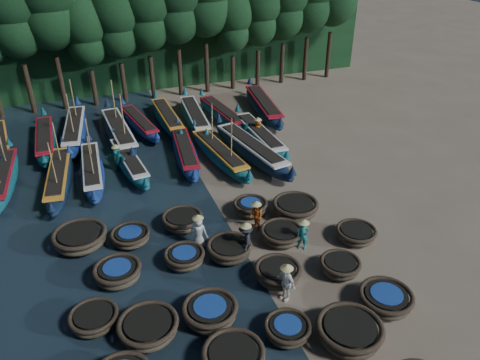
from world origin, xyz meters
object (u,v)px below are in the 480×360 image
object	(u,v)px
coracle_23	(250,207)
coracle_7	(287,329)
long_boat_5	(185,152)
long_boat_16	(222,114)
coracle_13	(278,273)
long_boat_15	(195,117)
long_boat_13	(139,123)
fisherman_0	(199,231)
coracle_24	(295,208)
coracle_12	(210,312)
coracle_22	(182,220)
long_boat_12	(119,132)
coracle_18	(281,234)
coracle_9	(386,299)
coracle_8	(349,332)
coracle_14	(340,266)
fisherman_1	(303,233)
long_boat_17	(263,106)
long_boat_4	(129,162)
fisherman_6	(258,129)
long_boat_1	(4,178)
long_boat_6	(219,154)
fisherman_5	(117,158)
long_boat_9	(0,143)
fisherman_3	(246,240)
coracle_16	(185,257)
long_boat_2	(59,178)
fisherman_4	(286,282)
coracle_20	(80,238)
long_boat_10	(45,140)
coracle_21	(131,236)
coracle_19	(356,234)
coracle_6	(233,357)
long_boat_3	(92,170)
long_boat_11	(75,130)
long_boat_14	(167,118)
coracle_17	(229,249)
coracle_11	(148,327)

from	to	relation	value
coracle_23	coracle_7	bearing A→B (deg)	-101.85
long_boat_5	long_boat_16	bearing A→B (deg)	57.65
coracle_13	long_boat_15	bearing A→B (deg)	85.95
long_boat_13	fisherman_0	world-z (taller)	fisherman_0
coracle_24	coracle_12	bearing A→B (deg)	-139.59
long_boat_13	coracle_22	bearing A→B (deg)	-100.12
long_boat_12	coracle_18	bearing A→B (deg)	-71.48
coracle_9	coracle_12	distance (m)	6.82
coracle_8	long_boat_5	world-z (taller)	long_boat_5
coracle_14	fisherman_1	xyz separation A→B (m)	(-0.74, 2.07, 0.49)
coracle_12	long_boat_17	distance (m)	20.91
coracle_9	long_boat_5	bearing A→B (deg)	105.60
long_boat_4	fisherman_6	world-z (taller)	fisherman_6
long_boat_1	long_boat_4	size ratio (longest dim) A/B	1.07
long_boat_6	coracle_23	bearing A→B (deg)	-100.20
fisherman_5	coracle_18	bearing A→B (deg)	-12.00
coracle_9	long_boat_9	distance (m)	25.19
coracle_9	long_boat_6	world-z (taller)	long_boat_6
coracle_14	fisherman_3	distance (m)	4.20
coracle_16	long_boat_6	world-z (taller)	long_boat_6
long_boat_2	coracle_24	bearing A→B (deg)	-27.20
long_boat_12	long_boat_9	bearing A→B (deg)	167.30
fisherman_4	long_boat_13	bearing A→B (deg)	167.19
coracle_7	long_boat_9	size ratio (longest dim) A/B	0.23
coracle_20	long_boat_4	bearing A→B (deg)	64.00
long_boat_1	fisherman_1	bearing A→B (deg)	-36.36
fisherman_6	fisherman_3	bearing A→B (deg)	169.83
coracle_20	long_boat_10	size ratio (longest dim) A/B	0.35
coracle_21	coracle_12	bearing A→B (deg)	-70.60
long_boat_9	long_boat_13	bearing A→B (deg)	-5.53
fisherman_1	fisherman_5	distance (m)	12.44
fisherman_1	long_boat_17	bearing A→B (deg)	102.32
coracle_16	coracle_19	size ratio (longest dim) A/B	0.88
coracle_6	coracle_16	bearing A→B (deg)	92.21
coracle_14	coracle_24	world-z (taller)	coracle_24
long_boat_3	long_boat_6	xyz separation A→B (m)	(7.49, -0.69, 0.03)
coracle_18	long_boat_9	size ratio (longest dim) A/B	0.26
long_boat_2	coracle_22	bearing A→B (deg)	-42.75
long_boat_13	long_boat_12	bearing A→B (deg)	-148.03
coracle_6	coracle_21	xyz separation A→B (m)	(-2.18, 8.09, -0.07)
coracle_9	long_boat_11	xyz separation A→B (m)	(-10.34, 20.52, 0.17)
coracle_12	long_boat_3	bearing A→B (deg)	103.89
coracle_13	long_boat_13	distance (m)	17.84
coracle_18	coracle_9	bearing A→B (deg)	-68.72
coracle_13	long_boat_14	world-z (taller)	long_boat_14
long_boat_4	fisherman_6	bearing A→B (deg)	0.16
coracle_7	coracle_17	world-z (taller)	coracle_17
coracle_22	long_boat_12	world-z (taller)	long_boat_12
coracle_8	coracle_20	size ratio (longest dim) A/B	1.00
coracle_11	coracle_20	size ratio (longest dim) A/B	0.97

